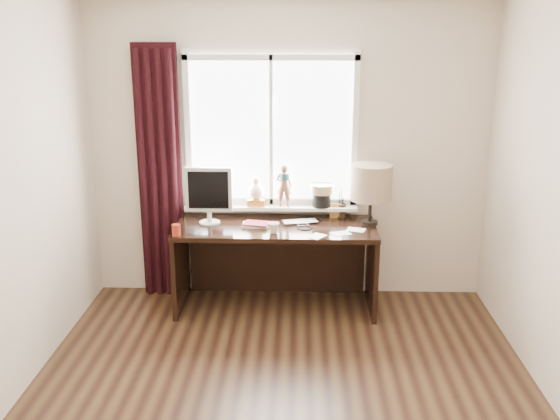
{
  "coord_description": "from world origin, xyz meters",
  "views": [
    {
      "loc": [
        0.1,
        -3.4,
        2.36
      ],
      "look_at": [
        -0.05,
        1.25,
        1.0
      ],
      "focal_mm": 40.0,
      "sensor_mm": 36.0,
      "label": 1
    }
  ],
  "objects_px": {
    "laptop": "(300,222)",
    "mug": "(274,227)",
    "red_cup": "(176,230)",
    "monitor": "(209,192)",
    "table_lamp": "(371,183)",
    "desk": "(276,249)"
  },
  "relations": [
    {
      "from": "desk",
      "to": "table_lamp",
      "type": "bearing_deg",
      "value": -2.3
    },
    {
      "from": "red_cup",
      "to": "table_lamp",
      "type": "distance_m",
      "value": 1.66
    },
    {
      "from": "laptop",
      "to": "red_cup",
      "type": "bearing_deg",
      "value": -173.83
    },
    {
      "from": "laptop",
      "to": "mug",
      "type": "xyz_separation_m",
      "value": [
        -0.22,
        -0.27,
        0.04
      ]
    },
    {
      "from": "desk",
      "to": "table_lamp",
      "type": "relative_size",
      "value": 3.27
    },
    {
      "from": "mug",
      "to": "desk",
      "type": "distance_m",
      "value": 0.41
    },
    {
      "from": "laptop",
      "to": "red_cup",
      "type": "xyz_separation_m",
      "value": [
        -1.0,
        -0.36,
        0.04
      ]
    },
    {
      "from": "red_cup",
      "to": "monitor",
      "type": "distance_m",
      "value": 0.46
    },
    {
      "from": "table_lamp",
      "to": "laptop",
      "type": "bearing_deg",
      "value": 178.94
    },
    {
      "from": "table_lamp",
      "to": "mug",
      "type": "bearing_deg",
      "value": -162.23
    },
    {
      "from": "laptop",
      "to": "table_lamp",
      "type": "distance_m",
      "value": 0.69
    },
    {
      "from": "red_cup",
      "to": "monitor",
      "type": "xyz_separation_m",
      "value": [
        0.22,
        0.33,
        0.23
      ]
    },
    {
      "from": "monitor",
      "to": "table_lamp",
      "type": "relative_size",
      "value": 0.94
    },
    {
      "from": "red_cup",
      "to": "monitor",
      "type": "relative_size",
      "value": 0.19
    },
    {
      "from": "laptop",
      "to": "monitor",
      "type": "relative_size",
      "value": 0.61
    },
    {
      "from": "monitor",
      "to": "table_lamp",
      "type": "xyz_separation_m",
      "value": [
        1.37,
        0.02,
        0.09
      ]
    },
    {
      "from": "desk",
      "to": "table_lamp",
      "type": "distance_m",
      "value": 1.0
    },
    {
      "from": "laptop",
      "to": "desk",
      "type": "height_order",
      "value": "laptop"
    },
    {
      "from": "laptop",
      "to": "mug",
      "type": "relative_size",
      "value": 3.17
    },
    {
      "from": "laptop",
      "to": "red_cup",
      "type": "height_order",
      "value": "red_cup"
    },
    {
      "from": "desk",
      "to": "monitor",
      "type": "relative_size",
      "value": 3.47
    },
    {
      "from": "red_cup",
      "to": "table_lamp",
      "type": "bearing_deg",
      "value": 12.41
    }
  ]
}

